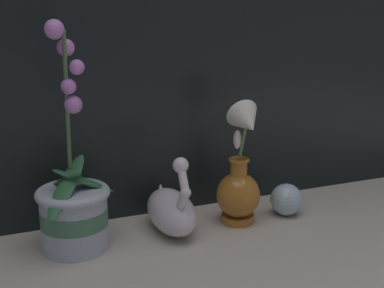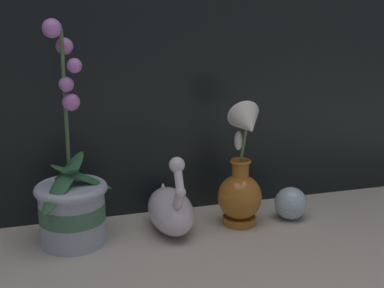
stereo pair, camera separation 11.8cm
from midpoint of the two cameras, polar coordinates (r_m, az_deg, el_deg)
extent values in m
plane|color=#BCB2A3|center=(1.14, 3.29, -11.33)|extent=(2.80, 2.80, 0.00)
cylinder|color=#B2BCCC|center=(1.16, -9.81, -7.44)|extent=(0.14, 0.14, 0.13)
cylinder|color=#477A56|center=(1.16, -9.83, -7.14)|extent=(0.14, 0.14, 0.04)
torus|color=#B2BCCC|center=(1.14, -9.95, -4.78)|extent=(0.15, 0.15, 0.02)
cylinder|color=#4C6B3D|center=(1.09, -10.36, 3.59)|extent=(0.01, 0.04, 0.32)
ellipsoid|color=#2D6038|center=(1.14, -8.79, -3.57)|extent=(0.13, 0.04, 0.08)
ellipsoid|color=#2D6038|center=(1.15, -10.47, -3.34)|extent=(0.07, 0.13, 0.07)
ellipsoid|color=#2D6038|center=(1.11, -10.63, -4.07)|extent=(0.12, 0.15, 0.10)
sphere|color=#C67AD1|center=(1.06, -11.62, 11.98)|extent=(0.04, 0.04, 0.04)
sphere|color=#C67AD1|center=(1.08, -10.42, 10.20)|extent=(0.03, 0.03, 0.03)
sphere|color=#C67AD1|center=(1.07, -9.37, 8.23)|extent=(0.03, 0.03, 0.03)
sphere|color=#C67AD1|center=(1.08, -10.23, 6.26)|extent=(0.03, 0.03, 0.03)
sphere|color=#C67AD1|center=(1.08, -9.77, 4.39)|extent=(0.04, 0.04, 0.04)
ellipsoid|color=white|center=(1.21, 0.50, -7.20)|extent=(0.10, 0.19, 0.09)
cone|color=white|center=(1.27, -0.40, -5.43)|extent=(0.05, 0.06, 0.07)
cylinder|color=white|center=(1.13, 1.52, -6.13)|extent=(0.02, 0.05, 0.06)
sphere|color=white|center=(1.10, 1.83, -5.24)|extent=(0.02, 0.02, 0.02)
cylinder|color=white|center=(1.11, 1.62, -3.76)|extent=(0.02, 0.04, 0.06)
sphere|color=white|center=(1.11, 1.41, -2.29)|extent=(0.03, 0.03, 0.03)
cylinder|color=#B26B23|center=(1.27, 7.73, -8.07)|extent=(0.08, 0.08, 0.02)
ellipsoid|color=#B26B23|center=(1.25, 7.83, -5.65)|extent=(0.10, 0.10, 0.11)
cylinder|color=#B26B23|center=(1.22, 7.94, -2.73)|extent=(0.04, 0.04, 0.04)
torus|color=#B26B23|center=(1.22, 7.97, -1.90)|extent=(0.05, 0.05, 0.01)
cylinder|color=#567A47|center=(1.20, 8.30, -0.27)|extent=(0.01, 0.03, 0.08)
cone|color=white|center=(1.16, 8.85, 2.21)|extent=(0.07, 0.09, 0.09)
ellipsoid|color=white|center=(1.19, 7.79, 0.31)|extent=(0.02, 0.02, 0.04)
sphere|color=silver|center=(1.31, 13.06, -6.23)|extent=(0.08, 0.08, 0.08)
camera|label=1|loc=(0.06, -87.14, 0.80)|focal=50.00mm
camera|label=2|loc=(0.06, 92.86, -0.80)|focal=50.00mm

